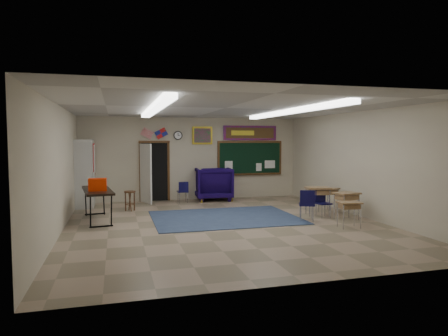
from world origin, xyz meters
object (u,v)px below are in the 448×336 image
object	(u,v)px
student_desk_front_left	(318,200)
wooden_stool	(130,201)
student_desk_front_right	(328,198)
wingback_armchair	(213,184)
folding_table	(98,204)

from	to	relation	value
student_desk_front_left	wooden_stool	world-z (taller)	student_desk_front_left
student_desk_front_right	wooden_stool	xyz separation A→B (m)	(-5.86, 1.70, -0.08)
wingback_armchair	student_desk_front_left	size ratio (longest dim) A/B	1.60
wooden_stool	folding_table	bearing A→B (deg)	-124.33
student_desk_front_right	wooden_stool	distance (m)	6.10
wingback_armchair	student_desk_front_right	size ratio (longest dim) A/B	1.79
folding_table	wooden_stool	size ratio (longest dim) A/B	3.47
wingback_armchair	student_desk_front_right	distance (m)	4.30
student_desk_front_right	folding_table	bearing A→B (deg)	148.23
folding_table	wooden_stool	distance (m)	1.59
wingback_armchair	student_desk_front_left	xyz separation A→B (m)	(2.21, -3.71, -0.14)
student_desk_front_left	student_desk_front_right	size ratio (longest dim) A/B	1.12
wingback_armchair	student_desk_front_left	distance (m)	4.33
wingback_armchair	folding_table	bearing A→B (deg)	40.72
student_desk_front_left	student_desk_front_right	xyz separation A→B (m)	(0.63, 0.50, -0.06)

